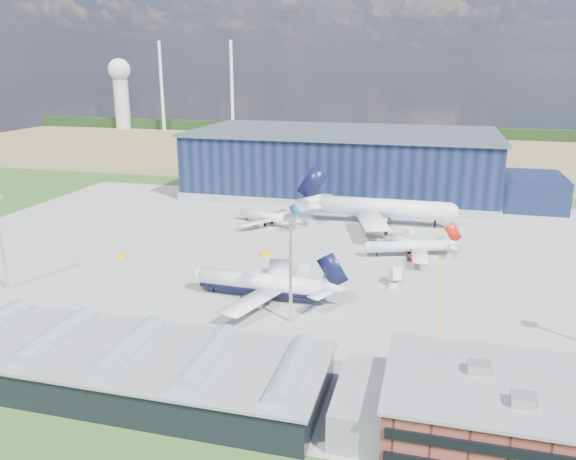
# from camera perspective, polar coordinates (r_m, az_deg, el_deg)

# --- Properties ---
(ground) EXTENTS (600.00, 600.00, 0.00)m
(ground) POSITION_cam_1_polar(r_m,az_deg,el_deg) (147.84, -0.58, -4.00)
(ground) COLOR #2F4D1D
(ground) RESTS_ON ground
(apron) EXTENTS (220.00, 160.00, 0.08)m
(apron) POSITION_cam_1_polar(r_m,az_deg,el_deg) (156.93, 0.39, -2.75)
(apron) COLOR gray
(apron) RESTS_ON ground
(farmland) EXTENTS (600.00, 220.00, 0.01)m
(farmland) POSITION_cam_1_polar(r_m,az_deg,el_deg) (359.24, 8.82, 7.96)
(farmland) COLOR olive
(farmland) RESTS_ON ground
(treeline) EXTENTS (600.00, 8.00, 8.00)m
(treeline) POSITION_cam_1_polar(r_m,az_deg,el_deg) (437.76, 10.00, 9.92)
(treeline) COLOR black
(treeline) RESTS_ON ground
(horizon_dressing) EXTENTS (440.20, 18.00, 70.00)m
(horizon_dressing) POSITION_cam_1_polar(r_m,az_deg,el_deg) (485.27, -13.69, 13.90)
(horizon_dressing) COLOR white
(horizon_dressing) RESTS_ON ground
(hangar) EXTENTS (145.00, 62.00, 26.10)m
(hangar) POSITION_cam_1_polar(r_m,az_deg,el_deg) (234.35, 6.26, 6.50)
(hangar) COLOR #0F1832
(hangar) RESTS_ON ground
(ops_building) EXTENTS (46.00, 23.00, 10.90)m
(ops_building) POSITION_cam_1_polar(r_m,az_deg,el_deg) (89.09, 25.31, -16.99)
(ops_building) COLOR maroon
(ops_building) RESTS_ON ground
(glass_concourse) EXTENTS (78.00, 23.00, 8.60)m
(glass_concourse) POSITION_cam_1_polar(r_m,az_deg,el_deg) (97.83, -13.99, -13.40)
(glass_concourse) COLOR black
(glass_concourse) RESTS_ON ground
(light_mast_center) EXTENTS (2.60, 2.60, 23.00)m
(light_mast_center) POSITION_cam_1_polar(r_m,az_deg,el_deg) (112.93, 0.28, -2.23)
(light_mast_center) COLOR silver
(light_mast_center) RESTS_ON ground
(airliner_navy) EXTENTS (39.38, 38.59, 12.37)m
(airliner_navy) POSITION_cam_1_polar(r_m,az_deg,el_deg) (127.72, -2.79, -4.41)
(airliner_navy) COLOR white
(airliner_navy) RESTS_ON ground
(airliner_red) EXTENTS (36.42, 36.04, 9.34)m
(airliner_red) POSITION_cam_1_polar(r_m,az_deg,el_deg) (159.70, 12.17, -1.04)
(airliner_red) COLOR white
(airliner_red) RESTS_ON ground
(airliner_widebody) EXTENTS (55.35, 54.15, 18.01)m
(airliner_widebody) POSITION_cam_1_polar(r_m,az_deg,el_deg) (189.26, 9.61, 3.18)
(airliner_widebody) COLOR white
(airliner_widebody) RESTS_ON ground
(airliner_regional) EXTENTS (34.65, 34.31, 8.82)m
(airliner_regional) POSITION_cam_1_polar(r_m,az_deg,el_deg) (187.60, -2.21, 1.84)
(airliner_regional) COLOR white
(airliner_regional) RESTS_ON ground
(gse_tug_a) EXTENTS (3.16, 3.83, 1.38)m
(gse_tug_a) POSITION_cam_1_polar(r_m,az_deg,el_deg) (162.21, -16.53, -2.57)
(gse_tug_a) COLOR yellow
(gse_tug_a) RESTS_ON ground
(gse_tug_b) EXTENTS (3.35, 3.41, 1.24)m
(gse_tug_b) POSITION_cam_1_polar(r_m,az_deg,el_deg) (157.57, -2.33, -2.46)
(gse_tug_b) COLOR yellow
(gse_tug_b) RESTS_ON ground
(gse_van_a) EXTENTS (6.64, 4.91, 2.66)m
(gse_van_a) POSITION_cam_1_polar(r_m,az_deg,el_deg) (101.00, 11.95, -13.79)
(gse_van_a) COLOR silver
(gse_van_a) RESTS_ON ground
(gse_cart_a) EXTENTS (2.88, 3.46, 1.28)m
(gse_cart_a) POSITION_cam_1_polar(r_m,az_deg,el_deg) (147.31, 1.65, -3.81)
(gse_cart_a) COLOR silver
(gse_cart_a) RESTS_ON ground
(gse_tug_c) EXTENTS (2.82, 3.40, 1.28)m
(gse_tug_c) POSITION_cam_1_polar(r_m,az_deg,el_deg) (172.30, 16.55, -1.48)
(gse_tug_c) COLOR yellow
(gse_tug_c) RESTS_ON ground
(gse_cart_b) EXTENTS (3.62, 3.70, 1.35)m
(gse_cart_b) POSITION_cam_1_polar(r_m,az_deg,el_deg) (183.85, 12.23, -0.04)
(gse_cart_b) COLOR silver
(gse_cart_b) RESTS_ON ground
(airstair) EXTENTS (3.31, 5.35, 3.19)m
(airstair) POSITION_cam_1_polar(r_m,az_deg,el_deg) (139.78, 10.80, -4.83)
(airstair) COLOR silver
(airstair) RESTS_ON ground
(car_a) EXTENTS (3.28, 1.55, 1.08)m
(car_a) POSITION_cam_1_polar(r_m,az_deg,el_deg) (100.19, 6.95, -14.32)
(car_a) COLOR #99999E
(car_a) RESTS_ON ground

